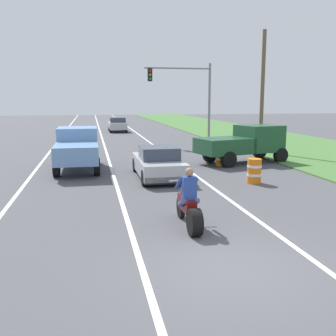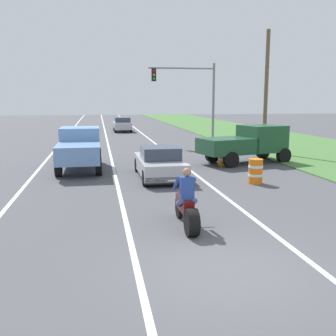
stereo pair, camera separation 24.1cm
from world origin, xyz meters
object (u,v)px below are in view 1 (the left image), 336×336
object	(u,v)px
pickup_truck_left_lane_light_blue	(77,147)
distant_car_far_ahead	(117,124)
construction_barrel_mid	(221,156)
traffic_light_mast_near	(189,90)
sports_car_silver	(158,163)
pickup_truck_right_shoulder_dark_green	(245,142)
motorcycle_with_rider	(189,206)
construction_barrel_nearest	(254,171)
construction_barrel_far	(213,147)

from	to	relation	value
pickup_truck_left_lane_light_blue	distant_car_far_ahead	distance (m)	22.68
pickup_truck_left_lane_light_blue	construction_barrel_mid	world-z (taller)	pickup_truck_left_lane_light_blue
traffic_light_mast_near	distant_car_far_ahead	distance (m)	13.86
sports_car_silver	pickup_truck_right_shoulder_dark_green	world-z (taller)	pickup_truck_right_shoulder_dark_green
motorcycle_with_rider	construction_barrel_mid	bearing A→B (deg)	66.54
traffic_light_mast_near	pickup_truck_left_lane_light_blue	bearing A→B (deg)	-129.21
sports_car_silver	pickup_truck_right_shoulder_dark_green	size ratio (longest dim) A/B	0.84
pickup_truck_right_shoulder_dark_green	motorcycle_with_rider	bearing A→B (deg)	-119.15
traffic_light_mast_near	construction_barrel_mid	size ratio (longest dim) A/B	6.00
motorcycle_with_rider	traffic_light_mast_near	world-z (taller)	traffic_light_mast_near
pickup_truck_right_shoulder_dark_green	construction_barrel_nearest	xyz separation A→B (m)	(-1.60, -5.01, -0.60)
motorcycle_with_rider	pickup_truck_right_shoulder_dark_green	size ratio (longest dim) A/B	0.43
construction_barrel_mid	pickup_truck_left_lane_light_blue	bearing A→B (deg)	178.85
construction_barrel_nearest	construction_barrel_mid	distance (m)	4.34
motorcycle_with_rider	sports_car_silver	size ratio (longest dim) A/B	0.51
motorcycle_with_rider	pickup_truck_right_shoulder_dark_green	distance (m)	11.45
construction_barrel_far	distant_car_far_ahead	world-z (taller)	distant_car_far_ahead
sports_car_silver	construction_barrel_far	size ratio (longest dim) A/B	4.30
motorcycle_with_rider	traffic_light_mast_near	distance (m)	20.10
sports_car_silver	construction_barrel_nearest	distance (m)	4.06
pickup_truck_right_shoulder_dark_green	construction_barrel_nearest	distance (m)	5.29
traffic_light_mast_near	construction_barrel_nearest	size ratio (longest dim) A/B	6.00
construction_barrel_far	pickup_truck_right_shoulder_dark_green	bearing A→B (deg)	-73.89
pickup_truck_right_shoulder_dark_green	construction_barrel_mid	distance (m)	1.77
pickup_truck_right_shoulder_dark_green	distant_car_far_ahead	size ratio (longest dim) A/B	1.29
pickup_truck_left_lane_light_blue	pickup_truck_right_shoulder_dark_green	size ratio (longest dim) A/B	0.93
construction_barrel_nearest	construction_barrel_far	world-z (taller)	same
pickup_truck_right_shoulder_dark_green	traffic_light_mast_near	size ratio (longest dim) A/B	0.86
traffic_light_mast_near	pickup_truck_right_shoulder_dark_green	bearing A→B (deg)	-85.34
construction_barrel_nearest	distant_car_far_ahead	xyz separation A→B (m)	(-3.70, 26.90, 0.27)
pickup_truck_left_lane_light_blue	pickup_truck_right_shoulder_dark_green	distance (m)	8.71
construction_barrel_nearest	construction_barrel_mid	world-z (taller)	same
pickup_truck_left_lane_light_blue	construction_barrel_mid	xyz separation A→B (m)	(7.17, -0.14, -0.60)
construction_barrel_far	distant_car_far_ahead	size ratio (longest dim) A/B	0.25
sports_car_silver	pickup_truck_right_shoulder_dark_green	xyz separation A→B (m)	(5.22, 3.16, 0.48)
construction_barrel_mid	distant_car_far_ahead	xyz separation A→B (m)	(-3.77, 22.56, 0.27)
motorcycle_with_rider	distant_car_far_ahead	bearing A→B (deg)	89.50
sports_car_silver	traffic_light_mast_near	distance (m)	13.59
motorcycle_with_rider	construction_barrel_nearest	xyz separation A→B (m)	(3.97, 4.98, -0.09)
motorcycle_with_rider	construction_barrel_mid	world-z (taller)	motorcycle_with_rider
construction_barrel_nearest	construction_barrel_mid	bearing A→B (deg)	88.99
pickup_truck_left_lane_light_blue	construction_barrel_mid	size ratio (longest dim) A/B	4.80
pickup_truck_right_shoulder_dark_green	traffic_light_mast_near	distance (m)	9.70
pickup_truck_right_shoulder_dark_green	construction_barrel_far	distance (m)	3.12
sports_car_silver	distant_car_far_ahead	size ratio (longest dim) A/B	1.08
pickup_truck_right_shoulder_dark_green	distant_car_far_ahead	xyz separation A→B (m)	(-5.30, 21.89, -0.33)
sports_car_silver	construction_barrel_mid	bearing A→B (deg)	34.07
construction_barrel_nearest	construction_barrel_mid	xyz separation A→B (m)	(0.08, 4.34, 0.00)
pickup_truck_right_shoulder_dark_green	distant_car_far_ahead	distance (m)	22.53
pickup_truck_left_lane_light_blue	construction_barrel_mid	bearing A→B (deg)	-1.15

